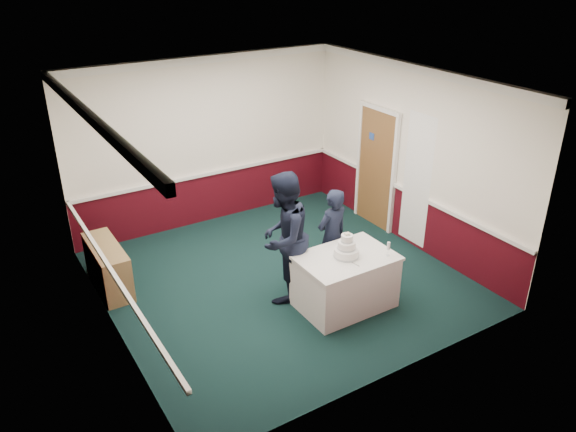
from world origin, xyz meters
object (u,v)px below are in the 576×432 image
wedding_cake (346,249)px  cake_knife (353,263)px  sideboard (108,267)px  champagne_flute (388,247)px  person_woman (332,237)px  cake_table (345,281)px  person_man (283,238)px

wedding_cake → cake_knife: wedding_cake is taller
sideboard → champagne_flute: (3.19, -2.48, 0.58)m
wedding_cake → person_woman: bearing=71.4°
cake_table → cake_knife: 0.44m
sideboard → person_man: person_man is taller
champagne_flute → person_woman: size_ratio=0.14×
cake_table → person_woman: 0.74m
sideboard → cake_table: cake_table is taller
wedding_cake → person_man: size_ratio=0.19×
cake_knife → cake_table: bearing=73.1°
cake_table → person_woman: size_ratio=0.87×
wedding_cake → person_man: bearing=133.4°
sideboard → person_woman: (2.90, -1.58, 0.40)m
sideboard → person_woman: bearing=-28.7°
sideboard → wedding_cake: wedding_cake is taller
sideboard → wedding_cake: (2.69, -2.20, 0.55)m
sideboard → cake_table: size_ratio=0.91×
cake_knife → person_woman: bearing=65.4°
wedding_cake → cake_knife: (-0.03, -0.20, -0.11)m
champagne_flute → person_woman: 0.96m
person_woman → person_man: bearing=-9.4°
cake_table → champagne_flute: size_ratio=6.44×
sideboard → person_man: bearing=-36.8°
cake_knife → champagne_flute: size_ratio=1.07×
cake_table → wedding_cake: bearing=90.0°
sideboard → person_man: 2.67m
champagne_flute → person_man: person_man is taller
sideboard → champagne_flute: size_ratio=5.85×
champagne_flute → wedding_cake: bearing=150.8°
sideboard → champagne_flute: champagne_flute is taller
person_man → person_woman: bearing=144.0°
cake_table → person_man: 1.05m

